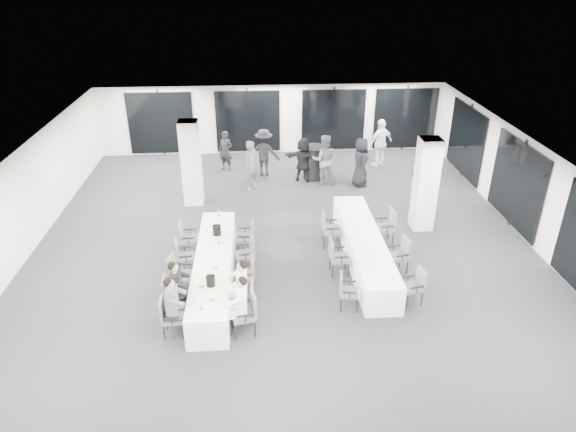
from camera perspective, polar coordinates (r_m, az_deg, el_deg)
name	(u,v)px	position (r m, az deg, el deg)	size (l,w,h in m)	color
room	(312,186)	(14.90, 2.70, 3.31)	(14.04, 16.04, 2.84)	#242429
column_left	(191,163)	(16.87, -10.70, 5.79)	(0.60, 0.60, 2.80)	white
column_right	(426,184)	(15.50, 15.03, 3.40)	(0.60, 0.60, 2.80)	white
banquet_table_main	(214,270)	(12.92, -8.22, -6.01)	(0.90, 5.00, 0.75)	white
banquet_table_side	(364,248)	(13.88, 8.41, -3.52)	(0.90, 5.00, 0.75)	white
cocktail_table	(314,162)	(18.88, 2.90, 5.97)	(0.88, 0.88, 1.22)	black
chair_main_left_near	(169,315)	(11.40, -13.10, -10.64)	(0.48, 0.53, 0.91)	#4A4C50
chair_main_left_second	(172,295)	(11.86, -12.75, -8.56)	(0.55, 0.60, 1.02)	#4A4C50
chair_main_left_mid	(178,272)	(12.63, -12.17, -6.14)	(0.60, 0.63, 1.01)	#4A4C50
chair_main_left_fourth	(182,255)	(13.42, -11.65, -4.23)	(0.53, 0.57, 0.92)	#4A4C50
chair_main_left_far	(186,236)	(14.21, -11.24, -2.23)	(0.49, 0.55, 0.96)	#4A4C50
chair_main_right_near	(247,311)	(11.18, -4.57, -10.46)	(0.58, 0.62, 0.99)	#4A4C50
chair_main_right_second	(247,297)	(11.72, -4.59, -8.94)	(0.44, 0.49, 0.86)	#4A4C50
chair_main_right_mid	(247,272)	(12.49, -4.54, -6.23)	(0.51, 0.55, 0.93)	#4A4C50
chair_main_right_fourth	(247,252)	(13.28, -4.52, -3.98)	(0.55, 0.59, 0.95)	#4A4C50
chair_main_right_far	(248,235)	(14.05, -4.50, -2.10)	(0.51, 0.56, 0.96)	#4A4C50
chair_side_left_near	(346,289)	(11.98, 6.48, -8.09)	(0.51, 0.54, 0.87)	#4A4C50
chair_side_left_mid	(336,255)	(13.14, 5.40, -4.32)	(0.50, 0.56, 0.97)	#4A4C50
chair_side_left_far	(328,227)	(14.37, 4.52, -1.23)	(0.52, 0.59, 1.02)	#4A4C50
chair_side_right_near	(415,284)	(12.44, 13.98, -7.32)	(0.52, 0.55, 0.89)	#4A4C50
chair_side_right_mid	(401,253)	(13.50, 12.42, -4.02)	(0.57, 0.60, 0.95)	#4A4C50
chair_side_right_far	(387,225)	(14.74, 10.97, -0.95)	(0.55, 0.60, 1.01)	#4A4C50
seated_guest_a	(175,303)	(11.20, -12.42, -9.43)	(0.50, 0.38, 1.44)	#585A5F
seated_guest_b	(179,286)	(11.71, -12.03, -7.62)	(0.50, 0.38, 1.44)	black
seated_guest_c	(239,302)	(11.03, -5.50, -9.50)	(0.50, 0.38, 1.44)	white
seated_guest_d	(239,285)	(11.54, -5.44, -7.65)	(0.50, 0.38, 1.44)	white
standing_guest_a	(252,162)	(17.84, -4.04, 5.97)	(0.72, 0.58, 1.99)	#585A5F
standing_guest_b	(324,156)	(18.28, 4.03, 6.62)	(0.99, 0.61, 2.06)	#585A5F
standing_guest_c	(264,150)	(19.00, -2.70, 7.37)	(1.30, 0.66, 2.01)	black
standing_guest_d	(381,140)	(20.22, 10.29, 8.32)	(1.24, 0.69, 2.11)	white
standing_guest_e	(361,159)	(18.29, 8.10, 6.29)	(0.96, 0.58, 1.99)	black
standing_guest_f	(303,157)	(18.54, 1.71, 6.59)	(1.68, 0.65, 1.83)	black
standing_guest_g	(225,148)	(19.68, -6.97, 7.46)	(0.63, 0.51, 1.73)	black
standing_guest_h	(423,175)	(17.22, 14.73, 4.42)	(0.98, 0.60, 2.03)	black
ice_bucket_near	(211,281)	(11.65, -8.60, -7.15)	(0.21, 0.21, 0.24)	black
ice_bucket_far	(217,230)	(13.67, -7.91, -1.57)	(0.23, 0.23, 0.26)	black
water_bottle_a	(202,307)	(10.92, -9.57, -9.96)	(0.06, 0.06, 0.20)	silver
water_bottle_b	(219,242)	(13.17, -7.67, -2.84)	(0.07, 0.07, 0.22)	silver
water_bottle_c	(219,214)	(14.54, -7.63, 0.19)	(0.07, 0.07, 0.23)	silver
plate_a	(201,287)	(11.68, -9.65, -7.77)	(0.20, 0.20, 0.03)	white
plate_b	(212,300)	(11.23, -8.40, -9.26)	(0.21, 0.21, 0.03)	white
plate_c	(215,268)	(12.30, -8.07, -5.72)	(0.18, 0.18, 0.03)	white
wine_glass	(220,299)	(10.99, -7.60, -9.12)	(0.08, 0.08, 0.22)	silver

